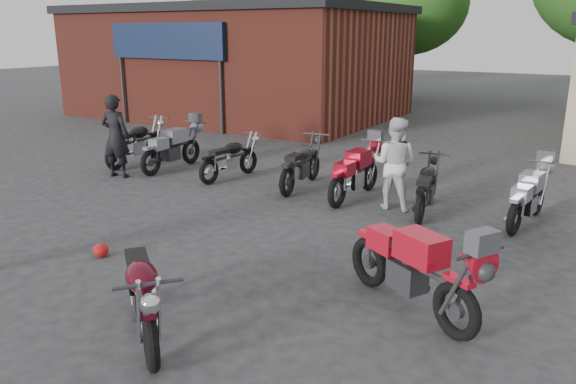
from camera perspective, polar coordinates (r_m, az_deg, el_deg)
The scene contains 16 objects.
ground at distance 7.65m, azimuth -12.84°, elevation -10.04°, with size 90.00×90.00×0.00m, color #2B2C2E.
brick_building at distance 23.46m, azimuth -5.07°, elevation 12.74°, with size 12.00×8.00×4.00m, color maroon.
tree_0 at distance 32.84m, azimuth -3.84°, elevation 17.35°, with size 6.56×6.56×8.20m, color #234D14, non-canonical shape.
tree_1 at distance 28.61m, azimuth 11.72°, elevation 16.47°, with size 5.92×5.92×7.40m, color #234D14, non-canonical shape.
vintage_motorcycle at distance 6.47m, azimuth -14.65°, elevation -9.40°, with size 2.03×0.67×1.18m, color #460815, non-canonical shape.
sportbike at distance 6.94m, azimuth 12.53°, elevation -7.11°, with size 2.17×0.72×1.26m, color red, non-canonical shape.
helmet at distance 9.02m, azimuth -18.47°, elevation -5.64°, with size 0.23×0.23×0.22m, color #B31314.
person_dark at distance 13.67m, azimuth -17.10°, elevation 5.44°, with size 0.71×0.46×1.94m, color black.
person_light at distance 10.90m, azimuth 10.77°, elevation 2.87°, with size 0.86×0.67×1.77m, color silver.
row_bike_0 at distance 14.99m, azimuth -15.17°, elevation 5.06°, with size 2.09×0.69×1.21m, color black, non-canonical shape.
row_bike_1 at distance 14.17m, azimuth -11.68°, elevation 4.63°, with size 2.05×0.68×1.19m, color gray, non-canonical shape.
row_bike_2 at distance 13.07m, azimuth -5.89°, elevation 3.64°, with size 1.83×0.60×1.06m, color black, non-canonical shape.
row_bike_3 at distance 12.21m, azimuth 1.38°, elevation 3.12°, with size 2.03×0.67×1.18m, color #272629, non-canonical shape.
row_bike_4 at distance 11.47m, azimuth 6.86°, elevation 2.19°, with size 2.05×0.68×1.19m, color #A60D20, non-canonical shape.
row_bike_5 at distance 10.81m, azimuth 13.92°, elevation 0.73°, with size 1.89×0.62×1.10m, color black, non-canonical shape.
row_bike_6 at distance 10.72m, azimuth 23.25°, elevation -0.22°, with size 1.91×0.63×1.11m, color gray, non-canonical shape.
Camera 1 is at (4.93, -4.83, 3.31)m, focal length 35.00 mm.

